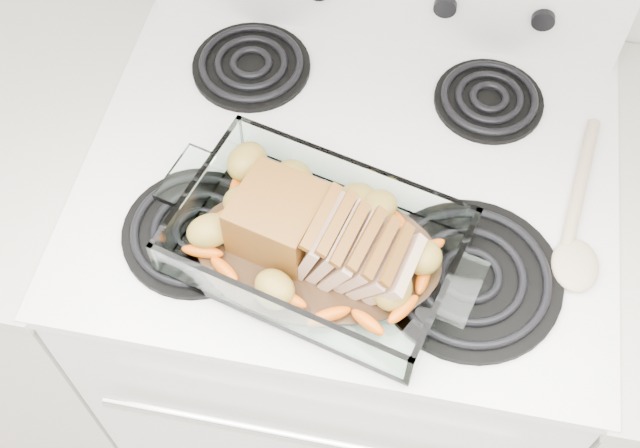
% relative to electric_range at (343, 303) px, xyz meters
% --- Properties ---
extents(electric_range, '(0.78, 0.70, 1.12)m').
position_rel_electric_range_xyz_m(electric_range, '(0.00, 0.00, 0.00)').
color(electric_range, white).
rests_on(electric_range, ground).
extents(counter_left, '(0.58, 0.68, 0.93)m').
position_rel_electric_range_xyz_m(counter_left, '(-0.67, -0.00, -0.02)').
color(counter_left, silver).
rests_on(counter_left, ground).
extents(baking_dish, '(0.37, 0.24, 0.07)m').
position_rel_electric_range_xyz_m(baking_dish, '(-0.02, -0.17, 0.48)').
color(baking_dish, white).
rests_on(baking_dish, electric_range).
extents(pork_roast, '(0.25, 0.11, 0.09)m').
position_rel_electric_range_xyz_m(pork_roast, '(-0.03, -0.17, 0.51)').
color(pork_roast, brown).
rests_on(pork_roast, baking_dish).
extents(roast_vegetables, '(0.35, 0.19, 0.04)m').
position_rel_electric_range_xyz_m(roast_vegetables, '(-0.02, -0.13, 0.49)').
color(roast_vegetables, '#DD4700').
rests_on(roast_vegetables, baking_dish).
extents(wooden_spoon, '(0.06, 0.30, 0.02)m').
position_rel_electric_range_xyz_m(wooden_spoon, '(0.33, -0.06, 0.46)').
color(wooden_spoon, '#C4B095').
rests_on(wooden_spoon, electric_range).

